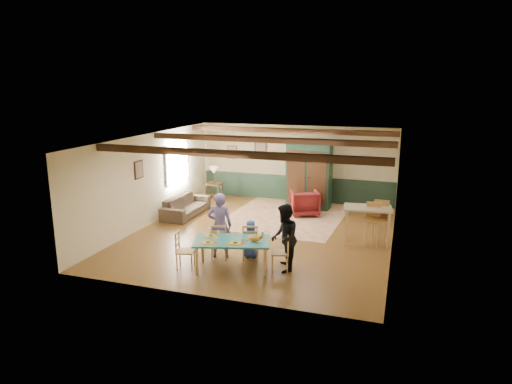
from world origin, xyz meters
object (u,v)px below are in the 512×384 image
(dining_chair_end_right, at_px, (280,252))
(counter_table, at_px, (367,226))
(cat, at_px, (255,238))
(table_lamp, at_px, (214,175))
(person_child, at_px, (251,239))
(armoire, at_px, (309,175))
(sofa, at_px, (186,205))
(end_table, at_px, (214,192))
(bar_stool_right, at_px, (380,223))
(dining_chair_end_left, at_px, (185,250))
(bar_stool_left, at_px, (372,225))
(person_woman, at_px, (284,238))
(dining_chair_far_right, at_px, (251,241))
(armchair, at_px, (304,203))
(dining_chair_far_left, at_px, (220,241))
(person_man, at_px, (220,225))
(dining_table, at_px, (232,255))

(dining_chair_end_right, xyz_separation_m, counter_table, (1.71, 2.38, 0.06))
(cat, distance_m, table_lamp, 6.49)
(person_child, height_order, table_lamp, table_lamp)
(armoire, distance_m, sofa, 4.20)
(person_child, xyz_separation_m, end_table, (-3.01, 4.78, -0.14))
(sofa, relative_size, bar_stool_right, 1.80)
(dining_chair_end_left, height_order, sofa, dining_chair_end_left)
(dining_chair_end_left, relative_size, bar_stool_left, 0.78)
(person_woman, height_order, cat, person_woman)
(dining_chair_end_right, relative_size, armoire, 0.39)
(dining_chair_far_right, distance_m, armchair, 4.11)
(dining_chair_end_right, xyz_separation_m, bar_stool_right, (2.03, 2.44, 0.14))
(armchair, relative_size, bar_stool_left, 0.78)
(cat, bearing_deg, table_lamp, 105.85)
(counter_table, bearing_deg, armoire, 125.51)
(person_child, xyz_separation_m, bar_stool_left, (2.72, 1.72, 0.10))
(dining_chair_far_left, distance_m, armchair, 4.43)
(dining_chair_far_right, xyz_separation_m, armchair, (0.43, 4.08, -0.04))
(dining_chair_far_left, bearing_deg, dining_chair_end_right, 155.08)
(dining_chair_far_right, distance_m, dining_chair_end_right, 0.97)
(counter_table, bearing_deg, armchair, 134.50)
(person_man, bearing_deg, cat, 136.55)
(armchair, height_order, end_table, armchair)
(person_man, bearing_deg, armchair, -120.95)
(bar_stool_left, bearing_deg, armchair, 135.06)
(table_lamp, relative_size, bar_stool_left, 0.52)
(armoire, height_order, bar_stool_right, armoire)
(armoire, bearing_deg, dining_table, -91.68)
(dining_table, xyz_separation_m, table_lamp, (-2.85, 5.59, 0.60))
(table_lamp, distance_m, bar_stool_right, 6.58)
(dining_chair_far_left, height_order, dining_chair_end_right, same)
(table_lamp, bearing_deg, armoire, 2.26)
(dining_table, distance_m, person_man, 0.95)
(cat, bearing_deg, bar_stool_right, 31.06)
(dining_chair_end_left, height_order, person_woman, person_woman)
(person_woman, relative_size, counter_table, 1.27)
(dining_table, bearing_deg, person_woman, 15.39)
(dining_chair_end_right, distance_m, sofa, 5.28)
(dining_chair_far_right, relative_size, table_lamp, 1.49)
(person_child, bearing_deg, bar_stool_left, -163.06)
(sofa, bearing_deg, end_table, -4.81)
(person_man, bearing_deg, dining_table, 116.57)
(person_woman, distance_m, sofa, 5.35)
(armoire, height_order, sofa, armoire)
(dining_chair_far_right, distance_m, person_woman, 1.09)
(dining_table, bearing_deg, sofa, 129.30)
(person_woman, xyz_separation_m, bar_stool_right, (1.94, 2.41, -0.19))
(dining_chair_far_left, bearing_deg, person_man, -90.00)
(person_man, distance_m, bar_stool_left, 3.95)
(table_lamp, bearing_deg, dining_table, -63.04)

